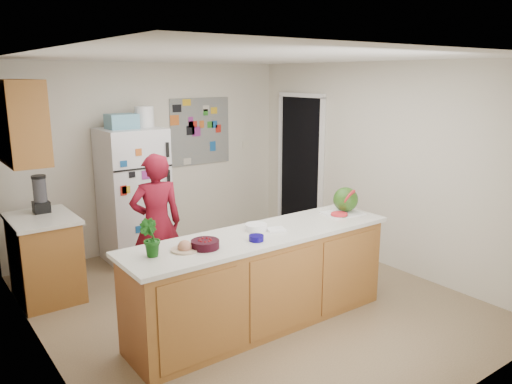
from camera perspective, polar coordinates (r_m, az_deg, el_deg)
floor at (r=5.44m, az=-0.87°, el=-12.36°), size 4.00×4.50×0.02m
wall_back at (r=6.96m, az=-11.77°, el=3.95°), size 4.00×0.02×2.50m
wall_left at (r=4.23m, az=-23.75°, el=-2.84°), size 0.02×4.50×2.50m
wall_right at (r=6.38m, az=13.99°, el=3.00°), size 0.02×4.50×2.50m
ceiling at (r=4.91m, az=-0.98°, el=15.22°), size 4.00×4.50×0.02m
doorway at (r=7.40m, az=5.15°, el=2.91°), size 0.03×0.85×2.04m
peninsula_base at (r=4.78m, az=0.65°, el=-10.19°), size 2.60×0.62×0.88m
peninsula_top at (r=4.62m, az=0.67°, el=-4.94°), size 2.68×0.70×0.04m
side_counter_base at (r=5.80m, az=-22.92°, el=-7.08°), size 0.60×0.80×0.86m
side_counter_top at (r=5.67m, az=-23.33°, el=-2.80°), size 0.64×0.84×0.04m
upper_cabinets at (r=5.42m, az=-25.53°, el=7.30°), size 0.35×1.00×0.80m
refrigerator at (r=6.52m, az=-13.79°, el=-0.36°), size 0.75×0.70×1.70m
fridge_top_bin at (r=6.34m, az=-15.10°, el=7.81°), size 0.35×0.28×0.18m
photo_collage at (r=7.24m, az=-6.38°, el=6.89°), size 0.95×0.01×0.95m
person at (r=5.50m, az=-11.29°, el=-3.59°), size 0.63×0.48×1.54m
blender_appliance at (r=5.79m, az=-23.44°, el=-0.34°), size 0.14×0.14×0.38m
cutting_board at (r=5.31m, az=9.85°, el=-2.40°), size 0.44×0.36×0.01m
watermelon at (r=5.33m, az=10.21°, el=-0.84°), size 0.26×0.26×0.26m
watermelon_slice at (r=5.20m, az=9.49°, el=-2.52°), size 0.17×0.17×0.02m
cherry_bowl at (r=4.23m, az=-5.83°, el=-5.96°), size 0.32×0.32×0.07m
white_bowl at (r=4.68m, az=0.00°, el=-4.04°), size 0.21×0.21×0.06m
cobalt_bowl at (r=4.39m, az=0.04°, el=-5.28°), size 0.15×0.15×0.05m
plate at (r=4.20m, az=-8.14°, el=-6.54°), size 0.26×0.26×0.02m
paper_towel at (r=4.68m, az=2.30°, el=-4.30°), size 0.20×0.19×0.02m
keys at (r=5.31m, az=11.87°, el=-2.50°), size 0.08×0.04×0.01m
potted_plant at (r=4.08m, az=-12.02°, el=-5.17°), size 0.21×0.21×0.30m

